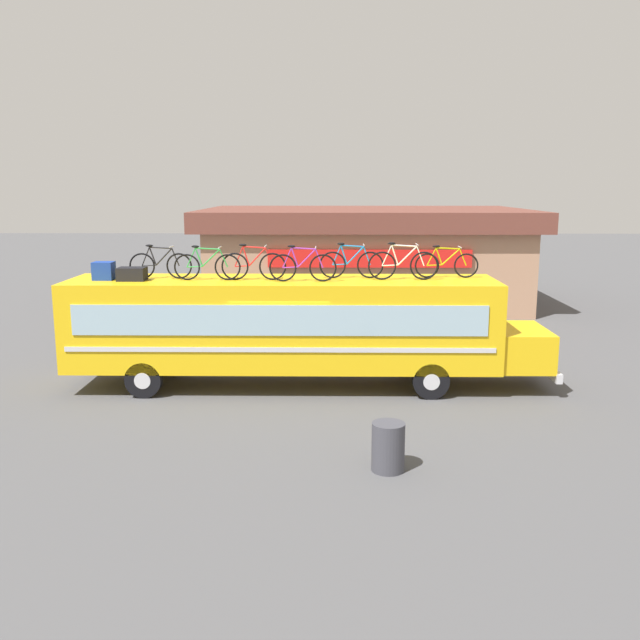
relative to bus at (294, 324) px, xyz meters
The scene contains 13 objects.
ground_plane 1.71m from the bus, behind, with size 120.00×120.00×0.00m, color #4C4C4F.
bus is the anchor object (origin of this frame).
luggage_bag_1 5.11m from the bus, behind, with size 0.51×0.44×0.47m, color #193899.
luggage_bag_2 4.37m from the bus, behind, with size 0.70×0.50×0.34m, color black.
rooftop_bicycle_1 3.82m from the bus, behind, with size 1.65×0.44×0.90m.
rooftop_bicycle_2 2.72m from the bus, behind, with size 1.73×0.44×0.90m.
rooftop_bicycle_3 1.88m from the bus, behind, with size 1.68×0.44×0.94m.
rooftop_bicycle_4 1.64m from the bus, 56.39° to the right, with size 1.72×0.44×0.93m.
rooftop_bicycle_5 2.20m from the bus, 10.01° to the left, with size 1.70×0.44×0.93m.
rooftop_bicycle_6 3.25m from the bus, ahead, with size 1.82×0.44×0.97m.
rooftop_bicycle_7 4.34m from the bus, ahead, with size 1.68×0.44×0.86m.
roadside_building 14.10m from the bus, 79.68° to the left, with size 14.48×9.57×4.25m.
trash_bin 6.04m from the bus, 69.74° to the right, with size 0.63×0.63×0.93m, color #3F3F47.
Camera 1 is at (1.23, -17.78, 5.28)m, focal length 38.67 mm.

